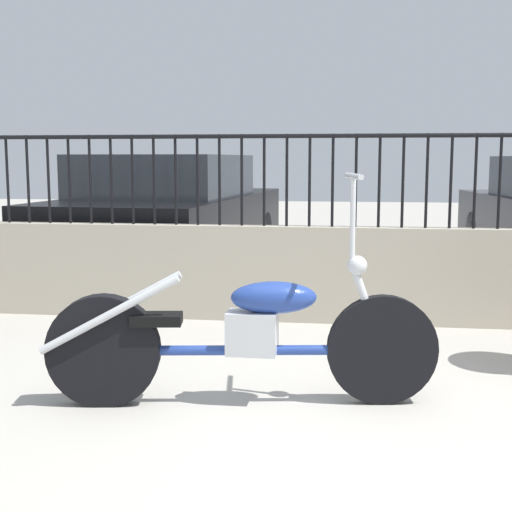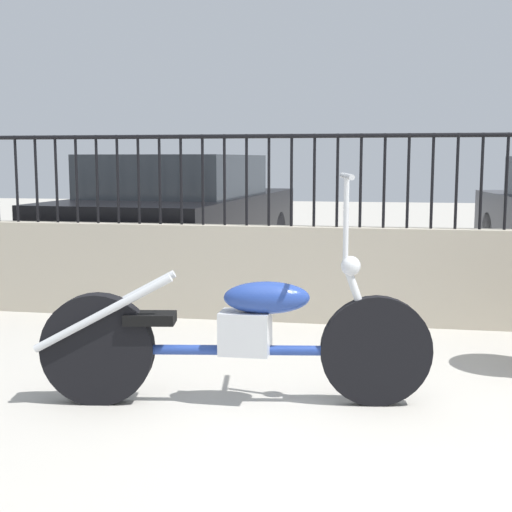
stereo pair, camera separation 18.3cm
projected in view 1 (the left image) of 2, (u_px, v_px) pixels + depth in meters
ground_plane at (370, 447)px, 3.42m from camera, size 40.00×40.00×0.00m
low_wall at (366, 275)px, 5.97m from camera, size 10.70×0.18×0.81m
fence_railing at (368, 165)px, 5.85m from camera, size 10.70×0.04×0.77m
motorcycle_blue at (224, 336)px, 3.97m from camera, size 2.21×0.61×1.30m
car_black at (171, 213)px, 8.76m from camera, size 2.17×4.67×1.42m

